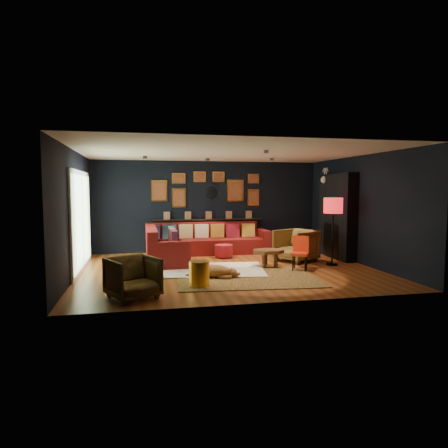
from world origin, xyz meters
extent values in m
plane|color=#9C532C|center=(0.00, 0.00, 0.00)|extent=(6.50, 6.50, 0.00)
plane|color=black|center=(0.00, 2.75, 1.30)|extent=(6.50, 0.00, 6.50)
plane|color=black|center=(0.00, -2.75, 1.30)|extent=(6.50, 0.00, 6.50)
plane|color=black|center=(-3.25, 0.00, 1.30)|extent=(0.00, 5.50, 5.50)
plane|color=black|center=(3.25, 0.00, 1.30)|extent=(0.00, 5.50, 5.50)
plane|color=white|center=(0.00, 0.00, 2.60)|extent=(6.50, 6.50, 0.00)
cube|color=maroon|center=(-0.20, 2.25, 0.21)|extent=(3.20, 0.95, 0.42)
cube|color=maroon|center=(-0.20, 2.60, 0.63)|extent=(3.20, 0.24, 0.46)
cube|color=maroon|center=(1.50, 2.25, 0.32)|extent=(0.22, 0.95, 0.64)
cube|color=maroon|center=(-1.32, 1.15, 0.21)|extent=(0.95, 2.20, 0.42)
cube|color=maroon|center=(-1.68, 1.15, 0.63)|extent=(0.24, 2.20, 0.46)
cube|color=maroon|center=(-1.32, 0.15, 0.32)|extent=(0.95, 0.22, 0.64)
cube|color=#313050|center=(-1.60, 2.40, 0.62)|extent=(0.38, 0.14, 0.38)
cube|color=#28495F|center=(-1.15, 2.40, 0.62)|extent=(0.38, 0.14, 0.38)
cube|color=tan|center=(-0.70, 2.40, 0.62)|extent=(0.38, 0.14, 0.38)
cube|color=beige|center=(-0.25, 2.40, 0.62)|extent=(0.38, 0.14, 0.38)
cube|color=#B27626|center=(0.20, 2.40, 0.62)|extent=(0.38, 0.14, 0.38)
cube|color=maroon|center=(0.65, 2.40, 0.62)|extent=(0.38, 0.14, 0.38)
cube|color=gold|center=(1.10, 2.40, 0.62)|extent=(0.38, 0.14, 0.38)
cube|color=#1A5468|center=(-1.15, 1.85, 0.62)|extent=(0.14, 0.38, 0.38)
cube|color=maroon|center=(-1.15, 1.35, 0.62)|extent=(0.14, 0.38, 0.38)
cube|color=#4F2556|center=(-1.15, 0.85, 0.62)|extent=(0.14, 0.38, 0.38)
cube|color=black|center=(0.00, 2.68, 0.92)|extent=(3.20, 0.12, 0.04)
cube|color=gold|center=(-1.40, 2.72, 1.75)|extent=(0.45, 0.03, 0.60)
cube|color=#A85D2F|center=(-1.40, 2.70, 1.75)|extent=(0.38, 0.01, 0.51)
cube|color=gold|center=(-0.85, 2.72, 1.55)|extent=(0.40, 0.03, 0.55)
cube|color=#A85D2F|center=(-0.85, 2.70, 1.55)|extent=(0.34, 0.01, 0.47)
cube|color=gold|center=(-0.85, 2.72, 2.10)|extent=(0.38, 0.03, 0.30)
cube|color=#A85D2F|center=(-0.85, 2.70, 2.10)|extent=(0.32, 0.01, 0.25)
cube|color=gold|center=(0.80, 2.72, 1.75)|extent=(0.50, 0.03, 0.65)
cube|color=#A85D2F|center=(0.80, 2.70, 1.75)|extent=(0.42, 0.01, 0.55)
cube|color=gold|center=(1.35, 2.72, 1.55)|extent=(0.35, 0.03, 0.50)
cube|color=#A85D2F|center=(1.35, 2.70, 1.55)|extent=(0.30, 0.01, 0.42)
cube|color=gold|center=(1.35, 2.72, 2.10)|extent=(0.35, 0.03, 0.30)
cube|color=#A85D2F|center=(1.35, 2.70, 2.10)|extent=(0.30, 0.01, 0.25)
cube|color=gold|center=(-0.25, 2.72, 2.15)|extent=(0.35, 0.03, 0.30)
cube|color=#A85D2F|center=(-0.25, 2.70, 2.15)|extent=(0.30, 0.01, 0.25)
cube|color=gold|center=(0.30, 2.72, 2.15)|extent=(0.35, 0.03, 0.30)
cube|color=#A85D2F|center=(0.30, 2.70, 2.15)|extent=(0.30, 0.01, 0.25)
cylinder|color=silver|center=(0.10, 2.72, 1.70)|extent=(0.28, 0.03, 0.28)
cone|color=gold|center=(0.32, 2.72, 1.70)|extent=(0.03, 0.16, 0.03)
cone|color=gold|center=(0.30, 2.72, 1.78)|extent=(0.04, 0.16, 0.04)
cone|color=gold|center=(0.26, 2.72, 1.86)|extent=(0.04, 0.16, 0.04)
cone|color=gold|center=(0.18, 2.72, 1.90)|extent=(0.04, 0.16, 0.04)
cone|color=gold|center=(0.10, 2.72, 1.92)|extent=(0.03, 0.16, 0.03)
cone|color=gold|center=(0.02, 2.72, 1.90)|extent=(0.04, 0.16, 0.04)
cone|color=gold|center=(-0.06, 2.72, 1.86)|extent=(0.04, 0.16, 0.04)
cone|color=gold|center=(-0.10, 2.72, 1.78)|extent=(0.04, 0.16, 0.04)
cone|color=gold|center=(-0.12, 2.72, 1.70)|extent=(0.03, 0.16, 0.03)
cone|color=gold|center=(-0.10, 2.72, 1.62)|extent=(0.04, 0.16, 0.04)
cone|color=gold|center=(-0.06, 2.72, 1.54)|extent=(0.04, 0.16, 0.04)
cone|color=gold|center=(0.02, 2.72, 1.50)|extent=(0.04, 0.16, 0.04)
cone|color=gold|center=(0.10, 2.72, 1.48)|extent=(0.03, 0.16, 0.03)
cone|color=gold|center=(0.18, 2.72, 1.50)|extent=(0.04, 0.16, 0.04)
cone|color=gold|center=(0.26, 2.72, 1.54)|extent=(0.04, 0.16, 0.04)
cone|color=gold|center=(0.30, 2.72, 1.62)|extent=(0.04, 0.16, 0.04)
cube|color=black|center=(3.10, 0.90, 1.10)|extent=(0.30, 1.60, 2.20)
cube|color=black|center=(3.04, 0.90, 0.45)|extent=(0.20, 0.80, 0.90)
cone|color=white|center=(3.19, 1.40, 2.05)|extent=(0.35, 0.28, 0.28)
sphere|color=white|center=(2.97, 1.40, 2.05)|extent=(0.20, 0.20, 0.20)
cylinder|color=white|center=(2.99, 1.34, 2.22)|extent=(0.02, 0.10, 0.28)
cylinder|color=white|center=(2.99, 1.46, 2.22)|extent=(0.02, 0.10, 0.28)
cube|color=white|center=(-3.22, 0.60, 1.10)|extent=(0.04, 2.80, 2.20)
cube|color=#BAE0AB|center=(-3.20, 0.60, 1.10)|extent=(0.01, 2.60, 2.00)
cube|color=white|center=(-3.19, 0.60, 1.10)|extent=(0.02, 0.06, 2.00)
cylinder|color=black|center=(-1.80, 1.20, 2.56)|extent=(0.10, 0.10, 0.06)
cylinder|color=black|center=(-0.20, 1.60, 2.56)|extent=(0.10, 0.10, 0.06)
cylinder|color=black|center=(1.40, 1.20, 2.56)|extent=(0.10, 0.10, 0.06)
cylinder|color=black|center=(0.60, -0.80, 2.56)|extent=(0.10, 0.10, 0.06)
cube|color=white|center=(-0.39, -0.08, 0.02)|extent=(2.48, 1.97, 0.03)
cube|color=tan|center=(0.16, -0.97, 0.01)|extent=(2.97, 2.24, 0.02)
cylinder|color=brown|center=(0.78, -0.14, 0.18)|extent=(0.10, 0.10, 0.30)
cylinder|color=brown|center=(1.07, -0.14, 0.18)|extent=(0.10, 0.10, 0.30)
cylinder|color=brown|center=(0.93, 0.19, 0.18)|extent=(0.10, 0.10, 0.30)
cylinder|color=#A51B28|center=(0.20, 1.50, 0.19)|extent=(0.48, 0.48, 0.31)
imported|color=gold|center=(-2.07, -2.05, 0.38)|extent=(0.97, 0.95, 0.76)
imported|color=gold|center=(1.85, 0.60, 0.44)|extent=(1.09, 1.12, 0.88)
cylinder|color=gold|center=(-0.88, -1.48, 0.24)|extent=(0.38, 0.38, 0.48)
cylinder|color=black|center=(1.32, -0.55, 0.19)|extent=(0.03, 0.03, 0.37)
cylinder|color=black|center=(1.55, -0.68, 0.19)|extent=(0.03, 0.03, 0.37)
cylinder|color=black|center=(1.45, -0.32, 0.19)|extent=(0.03, 0.03, 0.37)
cylinder|color=black|center=(1.68, -0.45, 0.19)|extent=(0.03, 0.03, 0.37)
cube|color=red|center=(1.50, -0.50, 0.37)|extent=(0.48, 0.48, 0.06)
cube|color=red|center=(1.57, -0.37, 0.58)|extent=(0.33, 0.22, 0.36)
cylinder|color=black|center=(2.50, -0.05, 0.02)|extent=(0.27, 0.27, 0.04)
cylinder|color=black|center=(2.50, -0.05, 0.69)|extent=(0.04, 0.04, 1.29)
cylinder|color=red|center=(2.50, -0.05, 1.42)|extent=(0.44, 0.44, 0.36)
camera|label=1|loc=(-1.93, -8.67, 1.80)|focal=32.00mm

